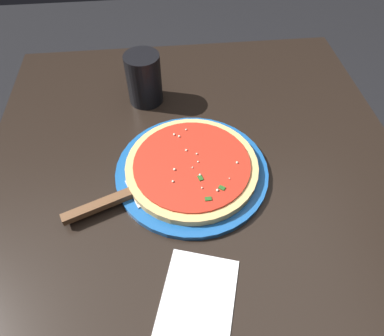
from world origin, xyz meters
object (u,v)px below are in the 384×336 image
pizza (192,168)px  pizza_server (119,198)px  cup_tall_drink (144,79)px  serving_plate (192,172)px  napkin_folded_right (198,297)px

pizza → pizza_server: (0.14, 0.06, -0.00)m
pizza → cup_tall_drink: cup_tall_drink is taller
serving_plate → napkin_folded_right: size_ratio=2.12×
serving_plate → napkin_folded_right: (0.02, 0.25, -0.00)m
pizza → cup_tall_drink: size_ratio=2.16×
cup_tall_drink → napkin_folded_right: cup_tall_drink is taller
serving_plate → pizza_server: pizza_server is taller
serving_plate → cup_tall_drink: 0.27m
pizza → pizza_server: bearing=21.4°
cup_tall_drink → pizza_server: bearing=79.3°
cup_tall_drink → napkin_folded_right: 0.50m
pizza → cup_tall_drink: bearing=-70.5°
serving_plate → napkin_folded_right: 0.25m
serving_plate → pizza_server: size_ratio=1.39×
pizza → cup_tall_drink: (0.09, -0.25, 0.04)m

